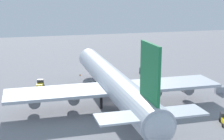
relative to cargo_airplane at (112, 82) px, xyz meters
name	(u,v)px	position (x,y,z in m)	size (l,w,h in m)	color
ground_plane	(112,103)	(0.23, 0.00, -5.71)	(262.66, 262.66, 0.00)	gray
cargo_airplane	(112,82)	(0.00, 0.00, 0.00)	(65.67, 52.17, 19.27)	silver
pushback_tractor	(144,71)	(25.45, -18.28, -4.61)	(4.56, 2.57, 2.08)	#333338
catering_truck	(40,84)	(18.45, 16.90, -4.60)	(3.97, 2.80, 2.38)	#333338
cargo_container_aft	(221,90)	(0.34, -31.43, -4.74)	(2.57, 3.43, 1.95)	#999EA8
safety_cone_nose	(80,75)	(29.78, 3.10, -5.38)	(0.46, 0.46, 0.66)	orange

